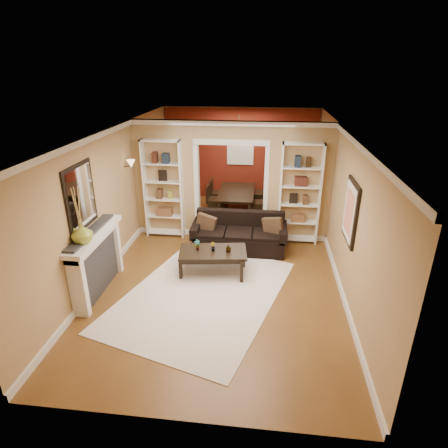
# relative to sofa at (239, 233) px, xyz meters

# --- Properties ---
(floor) EXTENTS (8.00, 8.00, 0.00)m
(floor) POSITION_rel_sofa_xyz_m (-0.26, -0.45, -0.40)
(floor) COLOR brown
(floor) RESTS_ON ground
(ceiling) EXTENTS (8.00, 8.00, 0.00)m
(ceiling) POSITION_rel_sofa_xyz_m (-0.26, -0.45, 2.30)
(ceiling) COLOR white
(ceiling) RESTS_ON ground
(wall_back) EXTENTS (8.00, 0.00, 8.00)m
(wall_back) POSITION_rel_sofa_xyz_m (-0.26, 3.55, 0.95)
(wall_back) COLOR tan
(wall_back) RESTS_ON ground
(wall_front) EXTENTS (8.00, 0.00, 8.00)m
(wall_front) POSITION_rel_sofa_xyz_m (-0.26, -4.45, 0.95)
(wall_front) COLOR tan
(wall_front) RESTS_ON ground
(wall_left) EXTENTS (0.00, 8.00, 8.00)m
(wall_left) POSITION_rel_sofa_xyz_m (-2.51, -0.45, 0.95)
(wall_left) COLOR tan
(wall_left) RESTS_ON ground
(wall_right) EXTENTS (0.00, 8.00, 8.00)m
(wall_right) POSITION_rel_sofa_xyz_m (1.99, -0.45, 0.95)
(wall_right) COLOR tan
(wall_right) RESTS_ON ground
(partition_wall) EXTENTS (4.50, 0.15, 2.70)m
(partition_wall) POSITION_rel_sofa_xyz_m (-0.26, 0.75, 0.95)
(partition_wall) COLOR tan
(partition_wall) RESTS_ON floor
(red_back_panel) EXTENTS (4.44, 0.04, 2.64)m
(red_back_panel) POSITION_rel_sofa_xyz_m (-0.26, 3.52, 0.92)
(red_back_panel) COLOR maroon
(red_back_panel) RESTS_ON floor
(dining_window) EXTENTS (0.78, 0.03, 0.98)m
(dining_window) POSITION_rel_sofa_xyz_m (-0.26, 3.48, 1.15)
(dining_window) COLOR #8CA5CC
(dining_window) RESTS_ON wall_back
(area_rug) EXTENTS (3.40, 4.06, 0.01)m
(area_rug) POSITION_rel_sofa_xyz_m (-0.51, -1.86, -0.40)
(area_rug) COLOR silver
(area_rug) RESTS_ON floor
(sofa) EXTENTS (2.06, 0.89, 0.81)m
(sofa) POSITION_rel_sofa_xyz_m (0.00, 0.00, 0.00)
(sofa) COLOR black
(sofa) RESTS_ON floor
(pillow_left) EXTENTS (0.44, 0.22, 0.43)m
(pillow_left) POSITION_rel_sofa_xyz_m (-0.73, -0.02, 0.20)
(pillow_left) COLOR #523923
(pillow_left) RESTS_ON sofa
(pillow_right) EXTENTS (0.44, 0.27, 0.43)m
(pillow_right) POSITION_rel_sofa_xyz_m (0.73, -0.02, 0.20)
(pillow_right) COLOR #523923
(pillow_right) RESTS_ON sofa
(coffee_table) EXTENTS (1.37, 0.86, 0.49)m
(coffee_table) POSITION_rel_sofa_xyz_m (-0.43, -1.08, -0.16)
(coffee_table) COLOR black
(coffee_table) RESTS_ON floor
(plant_left) EXTENTS (0.14, 0.13, 0.22)m
(plant_left) POSITION_rel_sofa_xyz_m (-0.73, -1.08, 0.19)
(plant_left) COLOR #336626
(plant_left) RESTS_ON coffee_table
(plant_center) EXTENTS (0.12, 0.12, 0.18)m
(plant_center) POSITION_rel_sofa_xyz_m (-0.43, -1.08, 0.17)
(plant_center) COLOR #336626
(plant_center) RESTS_ON coffee_table
(plant_right) EXTENTS (0.13, 0.13, 0.19)m
(plant_right) POSITION_rel_sofa_xyz_m (-0.13, -1.08, 0.18)
(plant_right) COLOR #336626
(plant_right) RESTS_ON coffee_table
(bookshelf_left) EXTENTS (0.90, 0.30, 2.30)m
(bookshelf_left) POSITION_rel_sofa_xyz_m (-1.81, 0.58, 0.75)
(bookshelf_left) COLOR white
(bookshelf_left) RESTS_ON floor
(bookshelf_right) EXTENTS (0.90, 0.30, 2.30)m
(bookshelf_right) POSITION_rel_sofa_xyz_m (1.29, 0.58, 0.75)
(bookshelf_right) COLOR white
(bookshelf_right) RESTS_ON floor
(fireplace) EXTENTS (0.32, 1.70, 1.16)m
(fireplace) POSITION_rel_sofa_xyz_m (-2.35, -1.95, 0.18)
(fireplace) COLOR white
(fireplace) RESTS_ON floor
(vase) EXTENTS (0.41, 0.41, 0.35)m
(vase) POSITION_rel_sofa_xyz_m (-2.35, -2.34, 0.93)
(vase) COLOR #929F33
(vase) RESTS_ON fireplace
(mirror) EXTENTS (0.03, 0.95, 1.10)m
(mirror) POSITION_rel_sofa_xyz_m (-2.49, -1.95, 1.40)
(mirror) COLOR silver
(mirror) RESTS_ON wall_left
(wall_sconce) EXTENTS (0.18, 0.18, 0.22)m
(wall_sconce) POSITION_rel_sofa_xyz_m (-2.41, 0.10, 1.43)
(wall_sconce) COLOR #FFE0A5
(wall_sconce) RESTS_ON wall_left
(framed_art) EXTENTS (0.04, 0.85, 1.05)m
(framed_art) POSITION_rel_sofa_xyz_m (1.95, -1.45, 1.15)
(framed_art) COLOR black
(framed_art) RESTS_ON wall_right
(dining_table) EXTENTS (1.72, 0.96, 0.61)m
(dining_table) POSITION_rel_sofa_xyz_m (-0.22, 2.30, -0.10)
(dining_table) COLOR black
(dining_table) RESTS_ON floor
(dining_chair_nw) EXTENTS (0.57, 0.57, 0.87)m
(dining_chair_nw) POSITION_rel_sofa_xyz_m (-0.77, 2.00, 0.03)
(dining_chair_nw) COLOR black
(dining_chair_nw) RESTS_ON floor
(dining_chair_ne) EXTENTS (0.52, 0.52, 0.80)m
(dining_chair_ne) POSITION_rel_sofa_xyz_m (0.33, 2.00, -0.00)
(dining_chair_ne) COLOR black
(dining_chair_ne) RESTS_ON floor
(dining_chair_sw) EXTENTS (0.52, 0.52, 0.86)m
(dining_chair_sw) POSITION_rel_sofa_xyz_m (-0.77, 2.60, 0.03)
(dining_chair_sw) COLOR black
(dining_chair_sw) RESTS_ON floor
(dining_chair_se) EXTENTS (0.50, 0.50, 0.94)m
(dining_chair_se) POSITION_rel_sofa_xyz_m (0.33, 2.60, 0.07)
(dining_chair_se) COLOR black
(dining_chair_se) RESTS_ON floor
(chandelier) EXTENTS (0.50, 0.50, 0.30)m
(chandelier) POSITION_rel_sofa_xyz_m (-0.26, 2.25, 1.62)
(chandelier) COLOR #372A19
(chandelier) RESTS_ON ceiling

